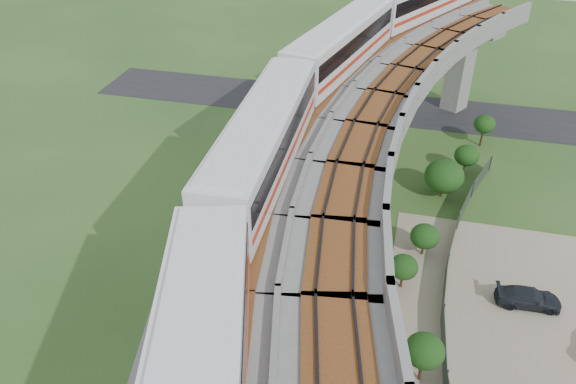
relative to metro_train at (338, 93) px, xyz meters
name	(u,v)px	position (x,y,z in m)	size (l,w,h in m)	color
ground	(308,298)	(-0.56, -5.01, -12.31)	(160.00, 160.00, 0.00)	#2A4E1F
dirt_lot	(539,364)	(13.44, -7.01, -12.29)	(18.00, 26.00, 0.04)	gray
asphalt_road	(366,106)	(-0.56, 24.99, -12.29)	(60.00, 8.00, 0.03)	#232326
viaduct	(379,190)	(3.28, -5.01, -3.26)	(19.58, 73.98, 11.40)	#99968E
metro_train	(338,93)	(0.00, 0.00, 0.00)	(13.02, 61.10, 3.64)	white
fence	(464,317)	(9.20, -5.01, -11.56)	(3.87, 38.73, 1.50)	#2D382D
tree_0	(485,124)	(11.08, 18.82, -10.03)	(1.99, 1.99, 3.14)	#382314
tree_1	(467,156)	(9.45, 13.22, -10.47)	(2.13, 2.13, 2.75)	#382314
tree_2	(444,176)	(7.60, 9.13, -10.34)	(3.18, 3.18, 3.32)	#382314
tree_3	(425,236)	(6.45, 1.25, -10.68)	(2.04, 2.04, 2.50)	#382314
tree_4	(404,267)	(5.24, -2.49, -10.57)	(1.89, 1.89, 2.56)	#382314
tree_5	(425,351)	(6.80, -9.70, -9.97)	(2.16, 2.16, 3.27)	#382314
car_dark	(528,298)	(13.19, -2.23, -11.68)	(1.65, 4.07, 1.18)	black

